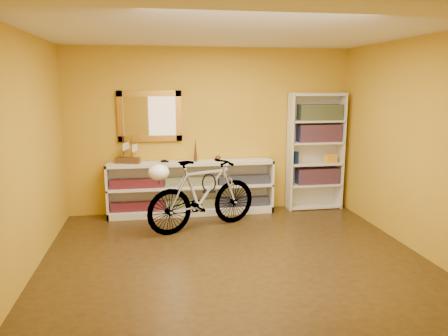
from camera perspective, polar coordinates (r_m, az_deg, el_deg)
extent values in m
cube|color=black|center=(5.30, 1.26, -11.65)|extent=(4.50, 4.00, 0.01)
cube|color=silver|center=(4.92, 1.40, 17.66)|extent=(4.50, 4.00, 0.01)
cube|color=#BD8D1C|center=(6.91, -1.77, 4.90)|extent=(4.50, 0.01, 2.60)
cube|color=#BD8D1C|center=(5.04, -24.77, 1.60)|extent=(0.01, 4.00, 2.60)
cube|color=#BD8D1C|center=(5.80, 23.83, 2.79)|extent=(0.01, 4.00, 2.60)
cube|color=#91611A|center=(6.78, -9.77, 6.76)|extent=(0.98, 0.06, 0.78)
cube|color=silver|center=(7.25, 5.38, -3.30)|extent=(0.09, 0.02, 0.09)
cube|color=black|center=(6.88, -4.27, -4.75)|extent=(2.50, 0.13, 0.14)
cube|color=navy|center=(6.79, -4.32, -1.78)|extent=(2.50, 0.13, 0.14)
imported|color=black|center=(6.72, -7.81, 0.77)|extent=(0.00, 0.00, 0.00)
cone|color=brown|center=(6.72, -3.79, 2.44)|extent=(0.06, 0.06, 0.37)
sphere|color=brown|center=(6.79, -0.81, 1.33)|extent=(0.09, 0.09, 0.09)
cube|color=maroon|center=(7.31, 12.21, -1.00)|extent=(0.70, 0.22, 0.26)
cube|color=maroon|center=(7.20, 12.44, 4.54)|extent=(0.70, 0.22, 0.28)
cube|color=#163D4E|center=(7.17, 12.55, 7.20)|extent=(0.70, 0.22, 0.25)
cylinder|color=navy|center=(7.10, 9.48, 1.38)|extent=(0.09, 0.09, 0.20)
cube|color=maroon|center=(7.11, 10.56, 6.98)|extent=(0.17, 0.17, 0.19)
cube|color=gold|center=(7.29, 13.88, 1.24)|extent=(0.21, 0.16, 0.14)
imported|color=silver|center=(6.11, -2.81, -3.49)|extent=(1.06, 1.77, 1.01)
ellipsoid|color=white|center=(5.74, -8.63, -0.59)|extent=(0.28, 0.27, 0.21)
torus|color=black|center=(6.12, -1.99, -1.99)|extent=(0.21, 0.02, 0.21)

